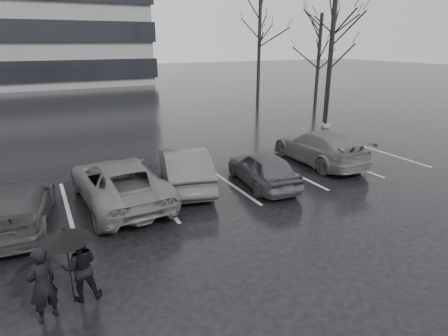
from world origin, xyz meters
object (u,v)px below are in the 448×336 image
tree_ne (318,62)px  tree_north (259,51)px  car_east (319,147)px  pedestrian_right (80,267)px  car_west_a (185,167)px  tree_east (330,58)px  car_west_b (119,182)px  car_main (263,168)px  car_west_c (16,206)px  pedestrian_left (42,285)px  lamp_post (332,56)px

tree_ne → tree_north: bearing=139.4°
car_east → tree_ne: tree_ne is taller
car_east → pedestrian_right: (-10.29, -4.90, 0.03)m
pedestrian_right → tree_ne: tree_ne is taller
car_west_a → tree_east: 15.23m
car_west_b → tree_north: bearing=-137.5°
car_west_a → car_east: car_west_a is taller
car_main → tree_east: tree_east is taller
tree_north → tree_ne: bearing=-40.6°
car_east → pedestrian_right: bearing=27.6°
car_west_a → car_west_c: (-5.35, -0.77, -0.09)m
pedestrian_right → tree_north: size_ratio=0.17×
tree_ne → car_west_c: bearing=-149.9°
car_west_a → pedestrian_left: size_ratio=2.90×
pedestrian_right → lamp_post: size_ratio=0.16×
pedestrian_left → pedestrian_right: 0.78m
car_main → tree_ne: tree_ne is taller
car_main → pedestrian_right: size_ratio=2.54×
tree_ne → tree_north: tree_north is taller
car_main → pedestrian_right: 7.68m
tree_east → tree_ne: 4.74m
pedestrian_left → tree_north: tree_north is taller
lamp_post → car_west_b: bearing=-157.3°
car_west_b → lamp_post: size_ratio=0.56×
lamp_post → pedestrian_left: bearing=-146.8°
car_east → lamp_post: bearing=-131.8°
car_west_c → tree_east: 20.29m
car_west_b → tree_east: 17.50m
car_west_c → tree_east: size_ratio=0.54×
pedestrian_right → pedestrian_left: bearing=30.3°
car_main → car_east: car_east is taller
car_west_c → lamp_post: size_ratio=0.48×
tree_ne → tree_north: 4.67m
pedestrian_left → lamp_post: size_ratio=0.17×
pedestrian_right → car_west_b: bearing=-105.6°
car_east → tree_ne: bearing=-127.3°
tree_north → pedestrian_right: bearing=-130.0°
car_east → car_west_a: bearing=1.9°
tree_ne → car_east: bearing=-129.5°
car_main → pedestrian_right: (-6.71, -3.74, 0.10)m
car_west_a → tree_ne: size_ratio=0.63×
pedestrian_left → car_west_a: bearing=-160.8°
car_west_c → tree_north: bearing=-132.2°
car_west_a → car_west_c: car_west_a is taller
car_main → pedestrian_left: bearing=34.7°
pedestrian_right → tree_east: (17.11, 12.20, 3.27)m
pedestrian_right → car_main: bearing=-145.5°
pedestrian_left → tree_north: 26.01m
lamp_post → car_east: bearing=-133.9°
car_east → tree_east: 10.52m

